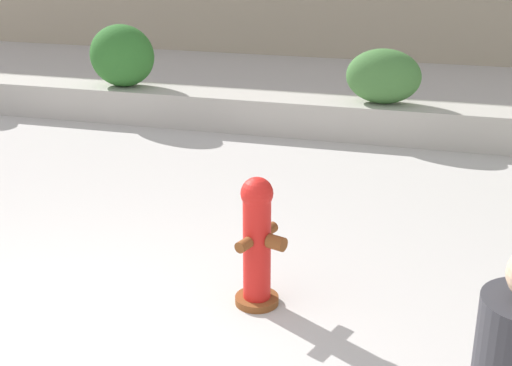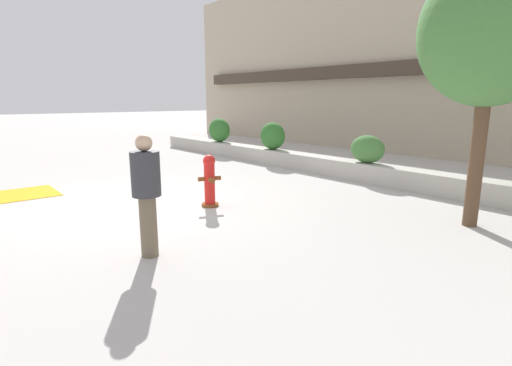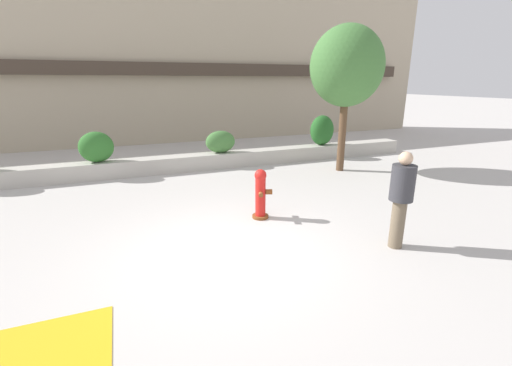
{
  "view_description": "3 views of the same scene",
  "coord_description": "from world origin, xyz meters",
  "px_view_note": "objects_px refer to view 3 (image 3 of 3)",
  "views": [
    {
      "loc": [
        2.44,
        -3.59,
        2.97
      ],
      "look_at": [
        0.83,
        2.3,
        0.62
      ],
      "focal_mm": 50.0,
      "sensor_mm": 36.0,
      "label": 1
    },
    {
      "loc": [
        7.96,
        -3.13,
        2.19
      ],
      "look_at": [
        1.85,
        1.9,
        0.53
      ],
      "focal_mm": 28.0,
      "sensor_mm": 36.0,
      "label": 2
    },
    {
      "loc": [
        -1.51,
        -5.12,
        2.85
      ],
      "look_at": [
        1.49,
        2.42,
        0.42
      ],
      "focal_mm": 24.0,
      "sensor_mm": 36.0,
      "label": 3
    }
  ],
  "objects_px": {
    "street_tree": "(347,67)",
    "hedge_bush_2": "(220,142)",
    "pedestrian": "(401,194)",
    "fire_hydrant": "(261,193)",
    "hedge_bush_3": "(322,130)",
    "hedge_bush_1": "(96,147)"
  },
  "relations": [
    {
      "from": "fire_hydrant",
      "to": "pedestrian",
      "type": "bearing_deg",
      "value": -51.18
    },
    {
      "from": "hedge_bush_2",
      "to": "fire_hydrant",
      "type": "relative_size",
      "value": 0.94
    },
    {
      "from": "hedge_bush_2",
      "to": "fire_hydrant",
      "type": "height_order",
      "value": "hedge_bush_2"
    },
    {
      "from": "fire_hydrant",
      "to": "street_tree",
      "type": "relative_size",
      "value": 0.24
    },
    {
      "from": "hedge_bush_3",
      "to": "fire_hydrant",
      "type": "bearing_deg",
      "value": -133.3
    },
    {
      "from": "fire_hydrant",
      "to": "street_tree",
      "type": "xyz_separation_m",
      "value": [
        4.02,
        2.84,
        2.7
      ]
    },
    {
      "from": "hedge_bush_3",
      "to": "fire_hydrant",
      "type": "relative_size",
      "value": 1.03
    },
    {
      "from": "hedge_bush_3",
      "to": "street_tree",
      "type": "distance_m",
      "value": 2.94
    },
    {
      "from": "hedge_bush_2",
      "to": "hedge_bush_3",
      "type": "distance_m",
      "value": 3.99
    },
    {
      "from": "hedge_bush_1",
      "to": "street_tree",
      "type": "xyz_separation_m",
      "value": [
        7.37,
        -1.91,
        2.3
      ]
    },
    {
      "from": "hedge_bush_3",
      "to": "pedestrian",
      "type": "xyz_separation_m",
      "value": [
        -2.75,
        -6.88,
        -0.07
      ]
    },
    {
      "from": "hedge_bush_3",
      "to": "fire_hydrant",
      "type": "xyz_separation_m",
      "value": [
        -4.47,
        -4.74,
        -0.51
      ]
    },
    {
      "from": "hedge_bush_3",
      "to": "street_tree",
      "type": "height_order",
      "value": "street_tree"
    },
    {
      "from": "fire_hydrant",
      "to": "pedestrian",
      "type": "xyz_separation_m",
      "value": [
        1.72,
        -2.14,
        0.44
      ]
    },
    {
      "from": "street_tree",
      "to": "hedge_bush_2",
      "type": "bearing_deg",
      "value": 151.66
    },
    {
      "from": "hedge_bush_1",
      "to": "pedestrian",
      "type": "relative_size",
      "value": 0.57
    },
    {
      "from": "street_tree",
      "to": "pedestrian",
      "type": "xyz_separation_m",
      "value": [
        -2.29,
        -4.97,
        -2.27
      ]
    },
    {
      "from": "hedge_bush_1",
      "to": "fire_hydrant",
      "type": "relative_size",
      "value": 0.91
    },
    {
      "from": "fire_hydrant",
      "to": "street_tree",
      "type": "distance_m",
      "value": 5.61
    },
    {
      "from": "pedestrian",
      "to": "fire_hydrant",
      "type": "bearing_deg",
      "value": 128.82
    },
    {
      "from": "hedge_bush_1",
      "to": "hedge_bush_2",
      "type": "xyz_separation_m",
      "value": [
        3.83,
        0.0,
        -0.09
      ]
    },
    {
      "from": "hedge_bush_2",
      "to": "pedestrian",
      "type": "bearing_deg",
      "value": -79.78
    }
  ]
}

